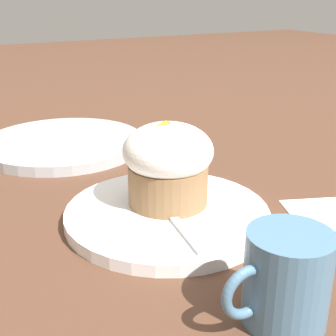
% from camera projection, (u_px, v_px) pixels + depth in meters
% --- Properties ---
extents(ground_plane, '(4.00, 4.00, 0.00)m').
position_uv_depth(ground_plane, '(167.00, 220.00, 0.57)').
color(ground_plane, '#513323').
extents(dessert_plate, '(0.25, 0.25, 0.01)m').
position_uv_depth(dessert_plate, '(167.00, 214.00, 0.57)').
color(dessert_plate, white).
rests_on(dessert_plate, ground_plane).
extents(carrot_cake, '(0.11, 0.11, 0.11)m').
position_uv_depth(carrot_cake, '(168.00, 163.00, 0.56)').
color(carrot_cake, olive).
rests_on(carrot_cake, dessert_plate).
extents(spoon, '(0.04, 0.13, 0.01)m').
position_uv_depth(spoon, '(170.00, 213.00, 0.55)').
color(spoon, silver).
rests_on(spoon, dessert_plate).
extents(coffee_cup, '(0.10, 0.07, 0.08)m').
position_uv_depth(coffee_cup, '(285.00, 279.00, 0.38)').
color(coffee_cup, teal).
rests_on(coffee_cup, ground_plane).
extents(side_plate, '(0.28, 0.28, 0.02)m').
position_uv_depth(side_plate, '(63.00, 143.00, 0.82)').
color(side_plate, '#B2B7BC').
rests_on(side_plate, ground_plane).
extents(paper_napkin, '(0.13, 0.12, 0.00)m').
position_uv_depth(paper_napkin, '(331.00, 213.00, 0.58)').
color(paper_napkin, white).
rests_on(paper_napkin, ground_plane).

